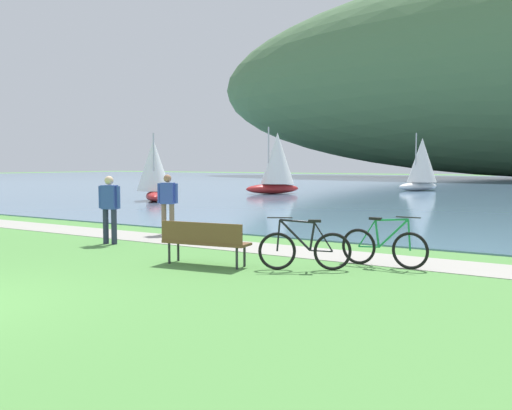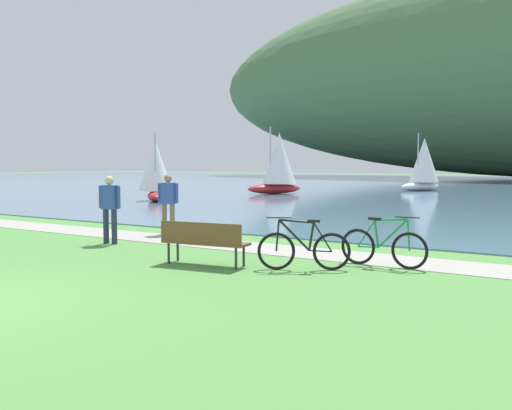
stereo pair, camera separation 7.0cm
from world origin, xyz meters
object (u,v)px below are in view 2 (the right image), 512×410
at_px(sailboat_nearest_to_shore, 155,169).
at_px(person_on_the_grass, 110,205).
at_px(person_at_shoreline, 168,200).
at_px(sailboat_toward_hillside, 279,162).
at_px(bicycle_beside_path, 383,247).
at_px(sailboat_mid_bay, 424,164).
at_px(park_bench_near_camera, 204,240).
at_px(bicycle_leaning_near_bench, 304,249).

bearing_deg(sailboat_nearest_to_shore, person_on_the_grass, -51.27).
distance_m(person_at_shoreline, person_on_the_grass, 2.17).
bearing_deg(sailboat_toward_hillside, person_at_shoreline, -67.92).
distance_m(bicycle_beside_path, person_at_shoreline, 7.07).
bearing_deg(sailboat_mid_bay, park_bench_near_camera, -81.00).
relative_size(bicycle_beside_path, person_at_shoreline, 1.04).
bearing_deg(bicycle_beside_path, park_bench_near_camera, -149.31).
height_order(bicycle_leaning_near_bench, bicycle_beside_path, same).
distance_m(bicycle_beside_path, sailboat_toward_hillside, 25.91).
distance_m(person_at_shoreline, sailboat_toward_hillside, 21.25).
height_order(bicycle_leaning_near_bench, person_on_the_grass, person_on_the_grass).
bearing_deg(bicycle_leaning_near_bench, sailboat_toward_hillside, 121.58).
relative_size(sailboat_mid_bay, sailboat_toward_hillside, 0.96).
xyz_separation_m(bicycle_beside_path, sailboat_mid_bay, (-8.11, 30.18, 1.58)).
bearing_deg(sailboat_mid_bay, bicycle_leaning_near_bench, -77.47).
bearing_deg(sailboat_mid_bay, person_on_the_grass, -87.75).
bearing_deg(sailboat_nearest_to_shore, bicycle_leaning_near_bench, -39.30).
xyz_separation_m(person_at_shoreline, sailboat_nearest_to_shore, (-9.88, 10.14, 0.72)).
distance_m(bicycle_beside_path, sailboat_nearest_to_shore, 20.46).
bearing_deg(park_bench_near_camera, sailboat_toward_hillside, 117.24).
height_order(park_bench_near_camera, sailboat_mid_bay, sailboat_mid_bay).
relative_size(person_at_shoreline, sailboat_toward_hillside, 0.40).
xyz_separation_m(bicycle_leaning_near_bench, bicycle_beside_path, (1.15, 1.15, 0.00)).
xyz_separation_m(person_on_the_grass, sailboat_mid_bay, (-1.21, 30.86, 1.00)).
bearing_deg(park_bench_near_camera, bicycle_leaning_near_bench, 19.09).
relative_size(bicycle_beside_path, person_on_the_grass, 1.04).
bearing_deg(park_bench_near_camera, bicycle_beside_path, 30.69).
bearing_deg(person_at_shoreline, person_on_the_grass, -90.27).
xyz_separation_m(bicycle_leaning_near_bench, sailboat_mid_bay, (-6.96, 31.34, 1.58)).
bearing_deg(bicycle_beside_path, bicycle_leaning_near_bench, -134.97).
height_order(park_bench_near_camera, bicycle_beside_path, bicycle_beside_path).
bearing_deg(person_on_the_grass, bicycle_leaning_near_bench, -4.72).
xyz_separation_m(park_bench_near_camera, sailboat_mid_bay, (-5.07, 31.99, 1.46)).
bearing_deg(bicycle_beside_path, sailboat_nearest_to_shore, 145.25).
bearing_deg(sailboat_toward_hillside, sailboat_nearest_to_shore, -101.33).
relative_size(sailboat_nearest_to_shore, sailboat_mid_bay, 0.86).
height_order(park_bench_near_camera, person_on_the_grass, person_on_the_grass).
bearing_deg(bicycle_leaning_near_bench, sailboat_mid_bay, 102.53).
distance_m(bicycle_leaning_near_bench, person_at_shoreline, 6.35).
height_order(bicycle_beside_path, person_on_the_grass, person_on_the_grass).
bearing_deg(sailboat_mid_bay, bicycle_beside_path, -74.96).
bearing_deg(bicycle_beside_path, sailboat_mid_bay, 105.04).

